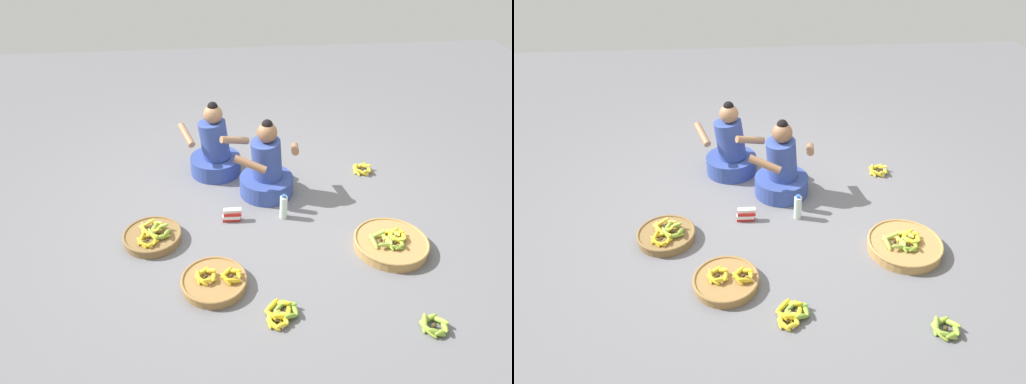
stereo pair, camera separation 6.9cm
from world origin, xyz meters
The scene contains 11 objects.
ground_plane centered at (0.00, 0.00, 0.00)m, with size 10.00×10.00×0.00m, color slate.
vendor_woman_front centered at (0.15, 0.30, 0.25)m, with size 0.66×0.55×0.78m.
vendor_woman_behind centered at (-0.33, 0.74, 0.25)m, with size 0.72×0.53×0.79m.
banana_basket_front_center centered at (1.09, -0.63, 0.06)m, with size 0.62×0.62×0.16m.
banana_basket_near_bicycle centered at (-0.90, -0.34, 0.05)m, with size 0.50×0.50×0.15m.
banana_basket_back_left centered at (-0.39, -0.93, 0.05)m, with size 0.51×0.51×0.15m.
loose_bananas_back_center centered at (0.07, -1.27, 0.03)m, with size 0.27×0.30×0.10m.
loose_bananas_back_right centered at (1.20, 0.59, 0.03)m, with size 0.22×0.23×0.09m.
loose_bananas_mid_left centered at (1.11, -1.49, 0.03)m, with size 0.23×0.22×0.10m.
water_bottle centered at (0.26, -0.12, 0.11)m, with size 0.07×0.07×0.25m.
packet_carton_stack centered at (-0.21, -0.12, 0.06)m, with size 0.17×0.07×0.12m.
Camera 1 is at (-0.33, -3.54, 2.62)m, focal length 33.30 mm.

